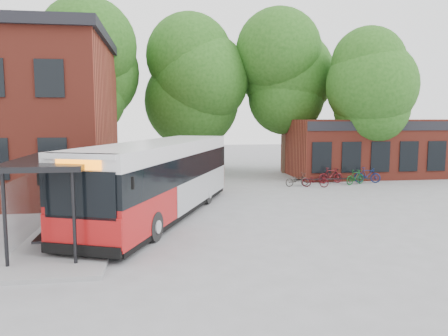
{
  "coord_description": "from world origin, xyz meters",
  "views": [
    {
      "loc": [
        -1.21,
        -15.61,
        4.16
      ],
      "look_at": [
        1.48,
        2.77,
        2.0
      ],
      "focal_mm": 35.0,
      "sensor_mm": 36.0,
      "label": 1
    }
  ],
  "objects": [
    {
      "name": "tree_1",
      "position": [
        1.0,
        17.0,
        5.2
      ],
      "size": [
        7.92,
        7.92,
        10.4
      ],
      "primitive_type": null,
      "color": "#1E4C14",
      "rests_on": "ground"
    },
    {
      "name": "bicycle_3",
      "position": [
        9.46,
        10.55,
        0.5
      ],
      "size": [
        1.7,
        0.63,
        1.0
      ],
      "primitive_type": "imported",
      "rotation": [
        0.0,
        0.0,
        1.67
      ],
      "color": "#551115",
      "rests_on": "ground"
    },
    {
      "name": "shop_row",
      "position": [
        15.0,
        14.0,
        2.0
      ],
      "size": [
        14.0,
        6.2,
        4.0
      ],
      "primitive_type": null,
      "color": "maroon",
      "rests_on": "ground"
    },
    {
      "name": "bicycle_4",
      "position": [
        9.52,
        10.78,
        0.43
      ],
      "size": [
        1.74,
        0.99,
        0.87
      ],
      "primitive_type": "imported",
      "rotation": [
        0.0,
        0.0,
        1.84
      ],
      "color": "black",
      "rests_on": "ground"
    },
    {
      "name": "city_bus",
      "position": [
        -1.22,
        2.64,
        1.58
      ],
      "size": [
        7.05,
        12.52,
        3.16
      ],
      "primitive_type": null,
      "rotation": [
        0.0,
        0.0,
        -0.38
      ],
      "color": "#AB1314",
      "rests_on": "ground"
    },
    {
      "name": "bicycle_7",
      "position": [
        11.84,
        10.37,
        0.49
      ],
      "size": [
        1.7,
        0.97,
        0.98
      ],
      "primitive_type": "imported",
      "rotation": [
        0.0,
        0.0,
        1.24
      ],
      "color": "#0B1946",
      "rests_on": "ground"
    },
    {
      "name": "bus_shelter",
      "position": [
        -4.5,
        -1.0,
        1.45
      ],
      "size": [
        3.6,
        7.0,
        2.9
      ],
      "primitive_type": null,
      "color": "black",
      "rests_on": "ground"
    },
    {
      "name": "bike_rail",
      "position": [
        9.28,
        10.0,
        0.19
      ],
      "size": [
        5.2,
        0.1,
        0.38
      ],
      "primitive_type": null,
      "color": "black",
      "rests_on": "ground"
    },
    {
      "name": "tree_0",
      "position": [
        -6.0,
        16.0,
        5.5
      ],
      "size": [
        7.92,
        7.92,
        11.0
      ],
      "primitive_type": null,
      "color": "#1E4C14",
      "rests_on": "ground"
    },
    {
      "name": "bicycle_5",
      "position": [
        10.75,
        9.76,
        0.47
      ],
      "size": [
        1.61,
        1.05,
        0.94
      ],
      "primitive_type": "imported",
      "rotation": [
        0.0,
        0.0,
        2.0
      ],
      "color": "#0E471B",
      "rests_on": "ground"
    },
    {
      "name": "tree_3",
      "position": [
        13.0,
        12.0,
        4.64
      ],
      "size": [
        7.04,
        7.04,
        9.28
      ],
      "primitive_type": null,
      "color": "#1E4C14",
      "rests_on": "ground"
    },
    {
      "name": "ground",
      "position": [
        0.0,
        0.0,
        0.0
      ],
      "size": [
        100.0,
        100.0,
        0.0
      ],
      "primitive_type": "plane",
      "color": "slate"
    },
    {
      "name": "tree_2",
      "position": [
        8.0,
        16.0,
        5.5
      ],
      "size": [
        7.92,
        7.92,
        11.0
      ],
      "primitive_type": null,
      "color": "#1E4C14",
      "rests_on": "ground"
    },
    {
      "name": "bicycle_0",
      "position": [
        6.96,
        9.61,
        0.41
      ],
      "size": [
        1.62,
        0.8,
        0.81
      ],
      "primitive_type": "imported",
      "rotation": [
        0.0,
        0.0,
        1.74
      ],
      "color": "#34302D",
      "rests_on": "ground"
    },
    {
      "name": "bicycle_2",
      "position": [
        7.94,
        9.16,
        0.41
      ],
      "size": [
        1.64,
        1.07,
        0.82
      ],
      "primitive_type": "imported",
      "rotation": [
        0.0,
        0.0,
        1.2
      ],
      "color": "#3A080E",
      "rests_on": "ground"
    }
  ]
}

